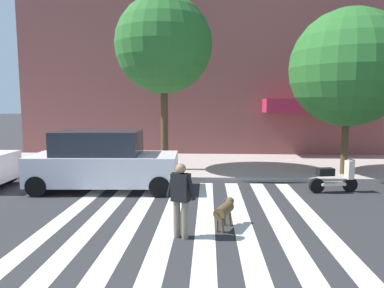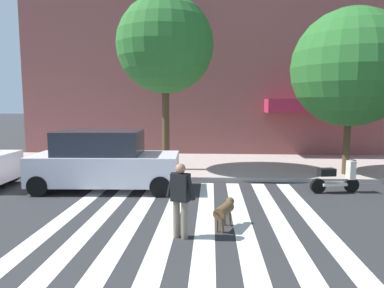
{
  "view_description": "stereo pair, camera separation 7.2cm",
  "coord_description": "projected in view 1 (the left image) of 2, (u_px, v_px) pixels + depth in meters",
  "views": [
    {
      "loc": [
        0.87,
        -1.21,
        2.93
      ],
      "look_at": [
        0.5,
        6.92,
        1.96
      ],
      "focal_mm": 32.91,
      "sensor_mm": 36.0,
      "label": 1
    },
    {
      "loc": [
        0.95,
        -1.2,
        2.93
      ],
      "look_at": [
        0.5,
        6.92,
        1.96
      ],
      "focal_mm": 32.91,
      "sensor_mm": 36.0,
      "label": 2
    }
  ],
  "objects": [
    {
      "name": "dog_on_leash",
      "position": [
        225.0,
        210.0,
        8.18
      ],
      "size": [
        0.55,
        1.06,
        0.65
      ],
      "color": "brown",
      "rests_on": "ground_plane"
    },
    {
      "name": "crosswalk_stripes",
      "position": [
        183.0,
        243.0,
        7.33
      ],
      "size": [
        6.75,
        11.02,
        0.01
      ],
      "color": "silver",
      "rests_on": "ground_plane"
    },
    {
      "name": "sidewalk_far",
      "position": [
        189.0,
        165.0,
        16.08
      ],
      "size": [
        80.0,
        6.0,
        0.15
      ],
      "primitive_type": "cube",
      "color": "#B0A09A",
      "rests_on": "ground_plane"
    },
    {
      "name": "parked_car_behind_first",
      "position": [
        103.0,
        162.0,
        11.68
      ],
      "size": [
        4.86,
        2.11,
        2.0
      ],
      "color": "silver",
      "rests_on": "ground_plane"
    },
    {
      "name": "street_tree_middle",
      "position": [
        349.0,
        68.0,
        13.26
      ],
      "size": [
        4.41,
        4.41,
        6.26
      ],
      "color": "#4C3823",
      "rests_on": "sidewalk_far"
    },
    {
      "name": "ground_plane",
      "position": [
        166.0,
        243.0,
        7.35
      ],
      "size": [
        160.0,
        160.0,
        0.0
      ],
      "primitive_type": "plane",
      "color": "#2B2B2D"
    },
    {
      "name": "parked_scooter",
      "position": [
        334.0,
        178.0,
        11.43
      ],
      "size": [
        1.63,
        0.57,
        1.11
      ],
      "color": "black",
      "rests_on": "ground_plane"
    },
    {
      "name": "pedestrian_dog_walker",
      "position": [
        181.0,
        196.0,
        7.54
      ],
      "size": [
        0.68,
        0.37,
        1.64
      ],
      "color": "#6B6051",
      "rests_on": "ground_plane"
    },
    {
      "name": "street_tree_nearest",
      "position": [
        164.0,
        45.0,
        14.04
      ],
      "size": [
        3.89,
        3.89,
        7.01
      ],
      "color": "#4C3823",
      "rests_on": "sidewalk_far"
    }
  ]
}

